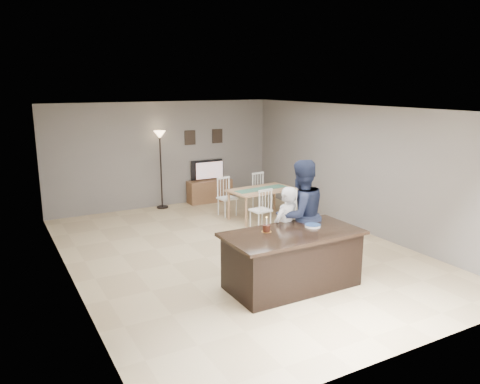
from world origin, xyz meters
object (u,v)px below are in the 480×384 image
kitchen_island (292,259)px  floor_lamp (160,149)px  plate_stack (313,226)px  birthday_cake (266,228)px  woman (286,230)px  dining_table (261,194)px  man (301,215)px  television (208,170)px  tv_console (210,191)px

kitchen_island → floor_lamp: (-0.15, 5.59, 1.09)m
plate_stack → birthday_cake: bearing=169.5°
kitchen_island → birthday_cake: birthday_cake is taller
woman → floor_lamp: 5.12m
floor_lamp → dining_table: bearing=-50.0°
man → plate_stack: size_ratio=7.50×
dining_table → plate_stack: bearing=-114.1°
kitchen_island → man: size_ratio=1.13×
man → plate_stack: (-0.11, -0.48, -0.04)m
television → floor_lamp: size_ratio=0.46×
woman → plate_stack: woman is taller
dining_table → floor_lamp: bearing=124.2°
tv_console → birthday_cake: birthday_cake is taller
man → plate_stack: man is taller
kitchen_island → birthday_cake: size_ratio=8.86×
kitchen_island → floor_lamp: floor_lamp is taller
plate_stack → kitchen_island: bearing=-171.1°
kitchen_island → tv_console: bearing=77.8°
kitchen_island → birthday_cake: 0.65m
tv_console → man: 5.10m
birthday_cake → floor_lamp: (0.20, 5.38, 0.58)m
dining_table → floor_lamp: size_ratio=0.93×
kitchen_island → plate_stack: 0.64m
woman → television: bearing=-117.7°
television → man: 5.13m
television → floor_lamp: 1.51m
kitchen_island → dining_table: dining_table is taller
tv_console → floor_lamp: bearing=179.1°
tv_console → man: (-0.65, -5.02, 0.66)m
birthday_cake → dining_table: 3.85m
woman → dining_table: size_ratio=0.80×
floor_lamp → man: bearing=-82.1°
tv_console → dining_table: bearing=-79.3°
woman → birthday_cake: woman is taller
dining_table → floor_lamp: floor_lamp is taller
kitchen_island → tv_console: kitchen_island is taller
tv_console → man: man is taller
man → floor_lamp: floor_lamp is taller
man → floor_lamp: size_ratio=0.96×
tv_console → plate_stack: size_ratio=4.71×
kitchen_island → woman: size_ratio=1.45×
kitchen_island → plate_stack: (0.44, 0.07, 0.47)m
woman → tv_console: bearing=-117.8°
woman → dining_table: 3.26m
television → birthday_cake: (-1.55, -5.43, 0.09)m
tv_console → kitchen_island: bearing=-102.2°
television → birthday_cake: 5.64m
kitchen_island → man: 0.92m
woman → floor_lamp: bearing=-102.6°
television → dining_table: television is taller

